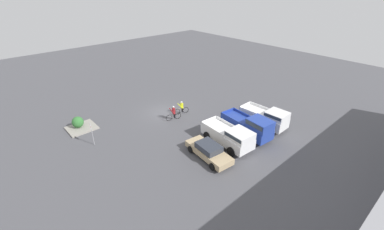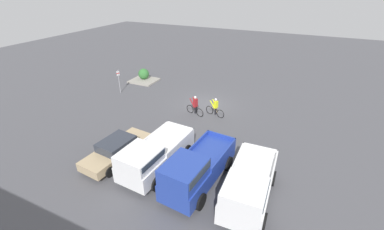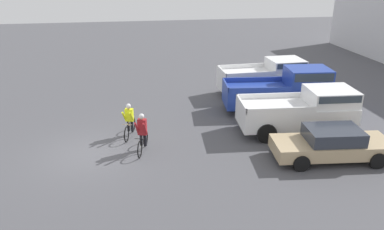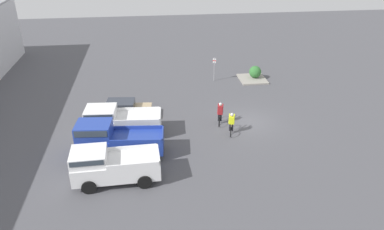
# 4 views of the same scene
# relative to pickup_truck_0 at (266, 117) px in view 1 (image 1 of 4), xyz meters

# --- Properties ---
(ground_plane) EXTENTS (80.00, 80.00, 0.00)m
(ground_plane) POSITION_rel_pickup_truck_0_xyz_m (6.28, -9.97, -1.13)
(ground_plane) COLOR #4C4C51
(pickup_truck_0) EXTENTS (2.37, 5.10, 2.15)m
(pickup_truck_0) POSITION_rel_pickup_truck_0_xyz_m (0.00, 0.00, 0.00)
(pickup_truck_0) COLOR white
(pickup_truck_0) RESTS_ON ground_plane
(pickup_truck_1) EXTENTS (2.54, 5.70, 2.36)m
(pickup_truck_1) POSITION_rel_pickup_truck_0_xyz_m (2.86, 0.03, 0.09)
(pickup_truck_1) COLOR #233D9E
(pickup_truck_1) RESTS_ON ground_plane
(pickup_truck_2) EXTENTS (2.58, 5.44, 2.10)m
(pickup_truck_2) POSITION_rel_pickup_truck_0_xyz_m (5.64, -0.17, -0.01)
(pickup_truck_2) COLOR white
(pickup_truck_2) RESTS_ON ground_plane
(sedan_0) EXTENTS (2.25, 4.90, 1.37)m
(sedan_0) POSITION_rel_pickup_truck_0_xyz_m (8.41, -0.22, -0.44)
(sedan_0) COLOR tan
(sedan_0) RESTS_ON ground_plane
(cyclist_0) EXTENTS (1.76, 0.60, 1.73)m
(cyclist_0) POSITION_rel_pickup_truck_0_xyz_m (6.42, -7.77, -0.29)
(cyclist_0) COLOR black
(cyclist_0) RESTS_ON ground_plane
(cyclist_1) EXTENTS (1.79, 0.61, 1.62)m
(cyclist_1) POSITION_rel_pickup_truck_0_xyz_m (4.82, -8.30, -0.34)
(cyclist_1) COLOR black
(cyclist_1) RESTS_ON ground_plane
(fire_lane_sign) EXTENTS (0.14, 0.29, 2.37)m
(fire_lane_sign) POSITION_rel_pickup_truck_0_xyz_m (15.22, -8.90, 0.31)
(fire_lane_sign) COLOR #9E9EA3
(fire_lane_sign) RESTS_ON ground_plane
(curb_island) EXTENTS (2.85, 2.57, 0.15)m
(curb_island) POSITION_rel_pickup_truck_0_xyz_m (14.98, -12.72, -1.05)
(curb_island) COLOR gray
(curb_island) RESTS_ON ground_plane
(shrub) EXTENTS (1.19, 1.19, 1.19)m
(shrub) POSITION_rel_pickup_truck_0_xyz_m (15.16, -13.00, -0.38)
(shrub) COLOR #337033
(shrub) RESTS_ON curb_island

